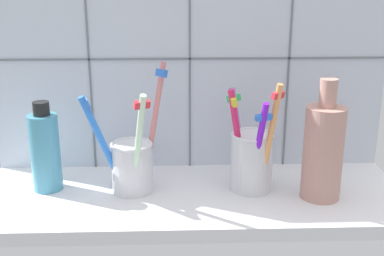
# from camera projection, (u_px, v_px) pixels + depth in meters

# --- Properties ---
(counter_slab) EXTENTS (0.64, 0.22, 0.02)m
(counter_slab) POSITION_uv_depth(u_px,v_px,m) (192.00, 199.00, 0.74)
(counter_slab) COLOR silver
(counter_slab) RESTS_ON ground
(tile_wall_back) EXTENTS (0.64, 0.02, 0.45)m
(tile_wall_back) POSITION_uv_depth(u_px,v_px,m) (190.00, 44.00, 0.79)
(tile_wall_back) COLOR silver
(tile_wall_back) RESTS_ON ground
(toothbrush_cup_left) EXTENTS (0.13, 0.12, 0.19)m
(toothbrush_cup_left) POSITION_uv_depth(u_px,v_px,m) (132.00, 162.00, 0.73)
(toothbrush_cup_left) COLOR silver
(toothbrush_cup_left) RESTS_ON counter_slab
(toothbrush_cup_right) EXTENTS (0.08, 0.10, 0.17)m
(toothbrush_cup_right) POSITION_uv_depth(u_px,v_px,m) (251.00, 157.00, 0.74)
(toothbrush_cup_right) COLOR silver
(toothbrush_cup_right) RESTS_ON counter_slab
(ceramic_vase) EXTENTS (0.06, 0.06, 0.18)m
(ceramic_vase) POSITION_uv_depth(u_px,v_px,m) (323.00, 150.00, 0.70)
(ceramic_vase) COLOR tan
(ceramic_vase) RESTS_ON counter_slab
(soap_bottle) EXTENTS (0.04, 0.04, 0.14)m
(soap_bottle) POSITION_uv_depth(u_px,v_px,m) (45.00, 151.00, 0.73)
(soap_bottle) COLOR #4897B4
(soap_bottle) RESTS_ON counter_slab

